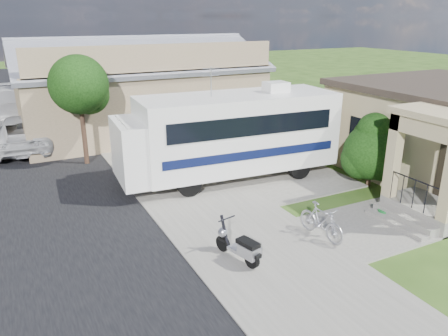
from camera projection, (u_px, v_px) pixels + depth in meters
name	position (u px, v px, depth m)	size (l,w,h in m)	color
ground	(278.00, 232.00, 12.78)	(120.00, 120.00, 0.00)	#223F11
sidewalk_slab	(143.00, 149.00, 20.77)	(4.00, 80.00, 0.06)	#67645C
driveway_slab	(246.00, 176.00, 17.20)	(7.00, 6.00, 0.05)	#67645C
walk_slab	(379.00, 224.00, 13.21)	(4.00, 3.00, 0.05)	#67645C
house	(448.00, 129.00, 17.19)	(9.47, 7.80, 3.54)	tan
warehouse	(138.00, 93.00, 23.89)	(12.50, 8.40, 5.04)	#7F6D4F
street_tree_a	(81.00, 87.00, 17.75)	(2.44, 2.40, 4.58)	black
street_tree_b	(52.00, 62.00, 26.13)	(2.44, 2.40, 4.73)	black
street_tree_c	(38.00, 55.00, 33.80)	(2.44, 2.40, 4.42)	black
motorhome	(230.00, 133.00, 16.46)	(8.46, 3.14, 4.26)	silver
shrub	(372.00, 149.00, 15.90)	(2.26, 2.15, 2.77)	black
scooter	(240.00, 246.00, 11.07)	(0.71, 1.56, 1.04)	black
bicycle	(321.00, 223.00, 12.23)	(0.47, 1.66, 1.00)	#A5A5AD
pickup_truck	(25.00, 132.00, 20.68)	(2.65, 5.75, 1.60)	silver
van	(10.00, 105.00, 26.13)	(2.71, 6.66, 1.93)	silver
garden_hose	(384.00, 213.00, 13.80)	(0.42, 0.42, 0.19)	#136326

